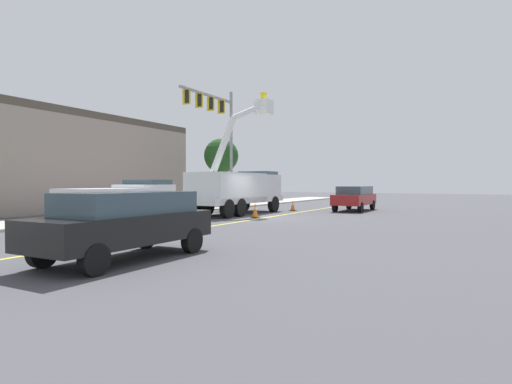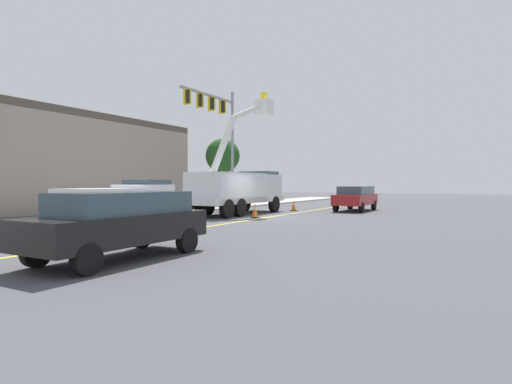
{
  "view_description": "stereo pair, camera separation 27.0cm",
  "coord_description": "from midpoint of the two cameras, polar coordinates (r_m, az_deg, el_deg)",
  "views": [
    {
      "loc": [
        -19.81,
        -11.45,
        1.92
      ],
      "look_at": [
        0.71,
        0.96,
        1.4
      ],
      "focal_mm": 29.29,
      "sensor_mm": 36.0,
      "label": 1
    },
    {
      "loc": [
        -19.67,
        -11.68,
        1.92
      ],
      "look_at": [
        0.71,
        0.96,
        1.4
      ],
      "focal_mm": 29.29,
      "sensor_mm": 36.0,
      "label": 2
    }
  ],
  "objects": [
    {
      "name": "traffic_cone_mid_rear",
      "position": [
        23.18,
        0.18,
        -2.52
      ],
      "size": [
        0.4,
        0.4,
        0.81
      ],
      "color": "black",
      "rests_on": "ground"
    },
    {
      "name": "traffic_cone_trailing",
      "position": [
        28.87,
        5.42,
        -1.87
      ],
      "size": [
        0.4,
        0.4,
        0.72
      ],
      "color": "black",
      "rests_on": "ground"
    },
    {
      "name": "trailing_sedan",
      "position": [
        11.0,
        -17.4,
        -3.75
      ],
      "size": [
        4.88,
        2.11,
        1.69
      ],
      "color": "black",
      "rests_on": "ground"
    },
    {
      "name": "traffic_cone_mid_front",
      "position": [
        19.14,
        -8.12,
        -3.32
      ],
      "size": [
        0.4,
        0.4,
        0.82
      ],
      "color": "black",
      "rests_on": "ground"
    },
    {
      "name": "ground",
      "position": [
        22.96,
        1.45,
        -3.56
      ],
      "size": [
        120.0,
        120.0,
        0.0
      ],
      "primitive_type": "plane",
      "color": "#47474C"
    },
    {
      "name": "sidewalk_far_side",
      "position": [
        27.36,
        -12.81,
        -2.69
      ],
      "size": [
        60.1,
        6.12,
        0.12
      ],
      "primitive_type": "cube",
      "rotation": [
        0.0,
        0.0,
        0.04
      ],
      "color": "#B2ADA3",
      "rests_on": "ground"
    },
    {
      "name": "commercial_building_backdrop",
      "position": [
        32.91,
        -28.69,
        3.66
      ],
      "size": [
        24.36,
        10.03,
        6.79
      ],
      "color": "gray",
      "rests_on": "ground"
    },
    {
      "name": "service_pickup_truck",
      "position": [
        18.49,
        -17.46,
        -1.3
      ],
      "size": [
        5.68,
        2.38,
        2.06
      ],
      "color": "white",
      "rests_on": "ground"
    },
    {
      "name": "lane_centre_stripe",
      "position": [
        22.96,
        1.45,
        -3.55
      ],
      "size": [
        49.96,
        2.26,
        0.01
      ],
      "primitive_type": "cube",
      "rotation": [
        0.0,
        0.0,
        0.04
      ],
      "color": "yellow",
      "rests_on": "ground"
    },
    {
      "name": "traffic_cone_leading",
      "position": [
        15.97,
        -18.84,
        -4.26
      ],
      "size": [
        0.4,
        0.4,
        0.83
      ],
      "color": "black",
      "rests_on": "ground"
    },
    {
      "name": "passing_minivan",
      "position": [
        29.6,
        13.71,
        -0.63
      ],
      "size": [
        4.88,
        2.11,
        1.69
      ],
      "color": "maroon",
      "rests_on": "ground"
    },
    {
      "name": "traffic_signal_mast",
      "position": [
        31.01,
        -4.99,
        9.56
      ],
      "size": [
        6.3,
        0.74,
        8.94
      ],
      "color": "gray",
      "rests_on": "ground"
    },
    {
      "name": "utility_bucket_truck",
      "position": [
        25.77,
        -2.09,
        0.58
      ],
      "size": [
        8.3,
        3.21,
        7.49
      ],
      "color": "silver",
      "rests_on": "ground"
    },
    {
      "name": "street_tree_right",
      "position": [
        35.07,
        -4.35,
        4.9
      ],
      "size": [
        2.87,
        2.87,
        5.63
      ],
      "color": "brown",
      "rests_on": "ground"
    }
  ]
}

